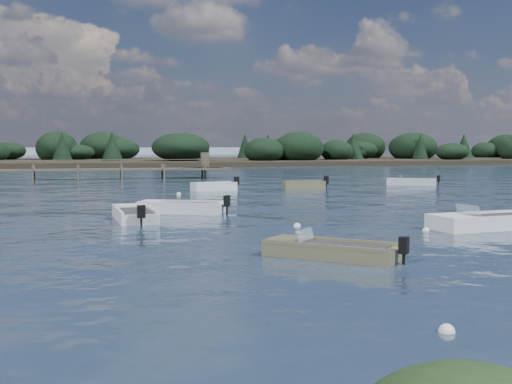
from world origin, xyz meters
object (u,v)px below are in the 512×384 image
object	(u,v)px
dinghy_extra_a	(134,217)
dinghy_mid_white_a	(490,224)
dinghy_near_olive	(331,253)
tender_far_white	(214,188)
dinghy_mid_grey	(181,210)
tender_far_grey_b	(304,186)
dinghy_extra_b	(411,183)

from	to	relation	value
dinghy_extra_a	dinghy_mid_white_a	xyz separation A→B (m)	(14.26, -6.82, 0.01)
dinghy_near_olive	tender_far_white	distance (m)	29.85
dinghy_mid_grey	tender_far_grey_b	distance (m)	19.76
tender_far_white	dinghy_near_olive	bearing A→B (deg)	-93.71
dinghy_near_olive	tender_far_white	bearing A→B (deg)	86.29
dinghy_mid_grey	dinghy_near_olive	distance (m)	14.58
dinghy_extra_b	dinghy_mid_white_a	bearing A→B (deg)	-111.83
dinghy_mid_grey	dinghy_extra_a	size ratio (longest dim) A/B	0.99
dinghy_mid_white_a	tender_far_white	xyz separation A→B (m)	(-7.08, 24.82, 0.01)
dinghy_extra_a	dinghy_extra_b	size ratio (longest dim) A/B	1.13
dinghy_extra_b	dinghy_extra_a	bearing A→B (deg)	-140.85
dinghy_near_olive	dinghy_extra_a	bearing A→B (deg)	114.03
dinghy_mid_grey	dinghy_mid_white_a	bearing A→B (deg)	-38.67
dinghy_extra_a	tender_far_grey_b	world-z (taller)	tender_far_grey_b
dinghy_extra_a	tender_far_white	size ratio (longest dim) A/B	1.23
dinghy_near_olive	dinghy_mid_white_a	distance (m)	10.29
dinghy_mid_white_a	tender_far_white	world-z (taller)	dinghy_mid_white_a
dinghy_extra_a	dinghy_extra_b	xyz separation A→B (m)	(25.22, 20.53, -0.00)
tender_far_white	tender_far_grey_b	xyz separation A→B (m)	(7.35, 0.26, -0.00)
dinghy_mid_white_a	tender_far_white	bearing A→B (deg)	105.91
dinghy_extra_b	dinghy_mid_grey	bearing A→B (deg)	-141.55
dinghy_near_olive	tender_far_grey_b	size ratio (longest dim) A/B	1.09
dinghy_mid_grey	tender_far_grey_b	bearing A→B (deg)	52.70
dinghy_extra_a	tender_far_white	bearing A→B (deg)	68.24
dinghy_extra_a	tender_far_grey_b	distance (m)	23.34
tender_far_grey_b	tender_far_white	bearing A→B (deg)	-177.98
dinghy_mid_grey	tender_far_white	world-z (taller)	tender_far_white
dinghy_extra_a	tender_far_white	world-z (taller)	tender_far_white
dinghy_near_olive	tender_far_grey_b	distance (m)	31.45
dinghy_extra_b	dinghy_mid_white_a	size ratio (longest dim) A/B	0.75
dinghy_mid_white_a	tender_far_grey_b	xyz separation A→B (m)	(0.27, 25.08, 0.01)
dinghy_near_olive	dinghy_extra_b	world-z (taller)	dinghy_extra_b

